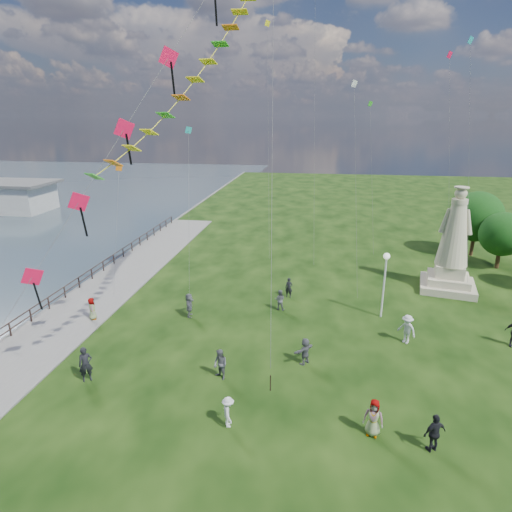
% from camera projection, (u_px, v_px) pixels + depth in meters
% --- Properties ---
extents(waterfront, '(200.00, 200.00, 1.51)m').
position_uv_depth(waterfront, '(55.00, 318.00, 29.60)').
color(waterfront, '#34444E').
rests_on(waterfront, ground).
extents(statue, '(4.78, 4.78, 8.25)m').
position_uv_depth(statue, '(452.00, 252.00, 33.43)').
color(statue, beige).
rests_on(statue, ground).
extents(lamppost, '(0.43, 0.43, 4.64)m').
position_uv_depth(lamppost, '(385.00, 271.00, 28.64)').
color(lamppost, silver).
rests_on(lamppost, ground).
extents(tree_row, '(7.17, 12.90, 6.41)m').
position_uv_depth(tree_row, '(497.00, 228.00, 38.95)').
color(tree_row, '#382314').
rests_on(tree_row, ground).
extents(person_0, '(0.84, 0.78, 1.92)m').
position_uv_depth(person_0, '(86.00, 364.00, 22.25)').
color(person_0, black).
rests_on(person_0, ground).
extents(person_1, '(0.96, 0.91, 1.69)m').
position_uv_depth(person_1, '(220.00, 364.00, 22.44)').
color(person_1, '#595960').
rests_on(person_1, ground).
extents(person_2, '(0.81, 1.07, 1.47)m').
position_uv_depth(person_2, '(228.00, 412.00, 19.00)').
color(person_2, silver).
rests_on(person_2, ground).
extents(person_3, '(1.16, 0.93, 1.76)m').
position_uv_depth(person_3, '(435.00, 433.00, 17.55)').
color(person_3, black).
rests_on(person_3, ground).
extents(person_4, '(0.95, 0.71, 1.74)m').
position_uv_depth(person_4, '(374.00, 418.00, 18.44)').
color(person_4, '#595960').
rests_on(person_4, ground).
extents(person_5, '(0.98, 1.67, 1.69)m').
position_uv_depth(person_5, '(189.00, 305.00, 29.49)').
color(person_5, '#595960').
rests_on(person_5, ground).
extents(person_6, '(0.60, 0.44, 1.54)m').
position_uv_depth(person_6, '(289.00, 288.00, 32.66)').
color(person_6, black).
rests_on(person_6, ground).
extents(person_7, '(0.78, 0.53, 1.52)m').
position_uv_depth(person_7, '(280.00, 300.00, 30.54)').
color(person_7, '#595960').
rests_on(person_7, ground).
extents(person_8, '(1.29, 1.27, 1.85)m').
position_uv_depth(person_8, '(407.00, 329.00, 25.99)').
color(person_8, silver).
rests_on(person_8, ground).
extents(person_10, '(0.76, 0.88, 1.54)m').
position_uv_depth(person_10, '(92.00, 310.00, 28.92)').
color(person_10, '#595960').
rests_on(person_10, ground).
extents(person_11, '(1.41, 1.51, 1.56)m').
position_uv_depth(person_11, '(305.00, 351.00, 23.84)').
color(person_11, '#595960').
rests_on(person_11, ground).
extents(red_kite_train, '(10.79, 9.35, 19.75)m').
position_uv_depth(red_kite_train, '(120.00, 139.00, 20.46)').
color(red_kite_train, black).
rests_on(red_kite_train, ground).
extents(small_kites, '(28.13, 19.03, 24.22)m').
position_uv_depth(small_kites, '(321.00, 113.00, 36.06)').
color(small_kites, '#1DA7AF').
rests_on(small_kites, ground).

